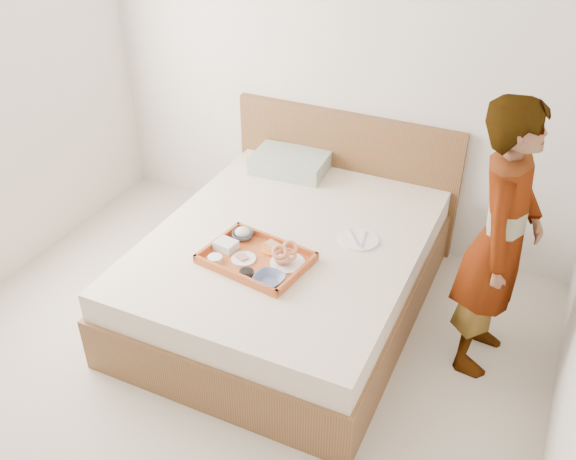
{
  "coord_description": "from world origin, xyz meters",
  "views": [
    {
      "loc": [
        1.45,
        -1.85,
        2.68
      ],
      "look_at": [
        0.16,
        0.9,
        0.65
      ],
      "focal_mm": 39.45,
      "sensor_mm": 36.0,
      "label": 1
    }
  ],
  "objects_px": {
    "tray": "(256,258)",
    "dinner_plate": "(359,240)",
    "person": "(500,242)",
    "bed": "(288,271)"
  },
  "relations": [
    {
      "from": "dinner_plate",
      "to": "person",
      "type": "distance_m",
      "value": 0.83
    },
    {
      "from": "tray",
      "to": "dinner_plate",
      "type": "relative_size",
      "value": 2.46
    },
    {
      "from": "tray",
      "to": "dinner_plate",
      "type": "distance_m",
      "value": 0.64
    },
    {
      "from": "bed",
      "to": "person",
      "type": "height_order",
      "value": "person"
    },
    {
      "from": "dinner_plate",
      "to": "person",
      "type": "height_order",
      "value": "person"
    },
    {
      "from": "dinner_plate",
      "to": "person",
      "type": "xyz_separation_m",
      "value": [
        0.79,
        -0.07,
        0.26
      ]
    },
    {
      "from": "tray",
      "to": "person",
      "type": "distance_m",
      "value": 1.33
    },
    {
      "from": "bed",
      "to": "dinner_plate",
      "type": "height_order",
      "value": "dinner_plate"
    },
    {
      "from": "tray",
      "to": "dinner_plate",
      "type": "bearing_deg",
      "value": 52.88
    },
    {
      "from": "tray",
      "to": "person",
      "type": "bearing_deg",
      "value": 25.35
    }
  ]
}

